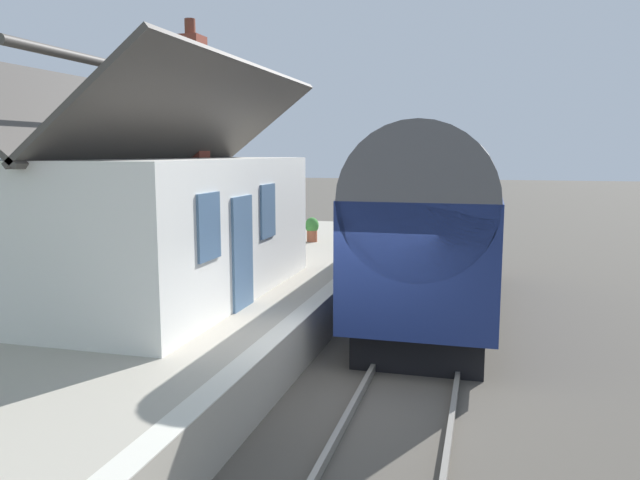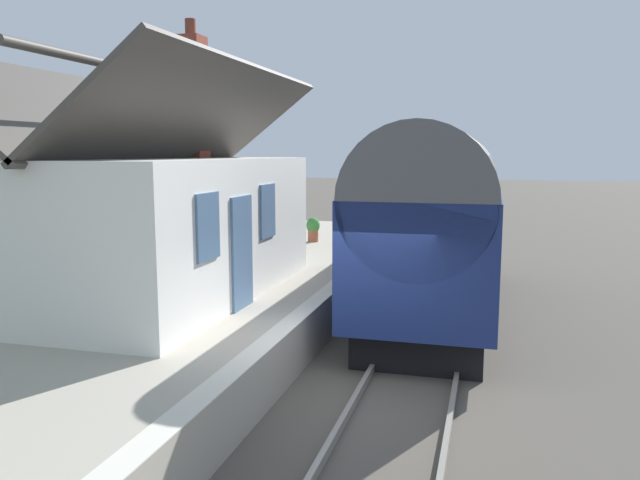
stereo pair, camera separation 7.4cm
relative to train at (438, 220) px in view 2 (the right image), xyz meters
The scene contains 10 objects.
ground_plane 5.92m from the train, behind, with size 160.00×160.00×0.00m, color #4C473F.
platform 7.48m from the train, 138.16° to the left, with size 32.00×5.90×0.90m, color #A39B8C.
platform_edge_coping 5.95m from the train, 159.01° to the left, with size 32.00×0.36×0.02m, color beige.
rail_near 5.87m from the train, behind, with size 52.00×0.08×0.14m, color gray.
rail_far 5.87m from the train, behind, with size 52.00×0.08×0.14m, color gray.
train is the anchor object (origin of this frame).
station_building 6.42m from the train, 122.37° to the left, with size 7.70×4.55×5.83m.
planter_edge_near 7.16m from the train, 54.27° to the left, with size 0.88×0.32×0.57m.
planter_corner_building 6.43m from the train, 43.55° to the left, with size 0.45×0.45×0.80m.
planter_under_sign 6.84m from the train, 23.90° to the left, with size 0.68×0.68×0.97m.
Camera 2 is at (-9.16, -2.06, 3.80)m, focal length 34.68 mm.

